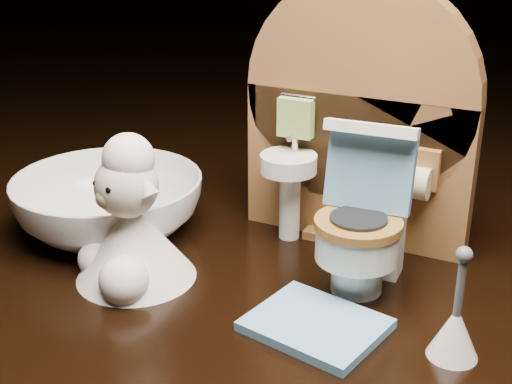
{
  "coord_description": "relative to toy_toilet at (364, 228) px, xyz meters",
  "views": [
    {
      "loc": [
        0.11,
        -0.3,
        0.19
      ],
      "look_at": [
        -0.03,
        0.0,
        0.05
      ],
      "focal_mm": 50.0,
      "sensor_mm": 36.0,
      "label": 1
    }
  ],
  "objects": [
    {
      "name": "backdrop_panel",
      "position": [
        -0.02,
        0.05,
        0.03
      ],
      "size": [
        0.13,
        0.05,
        0.15
      ],
      "color": "brown",
      "rests_on": "ground"
    },
    {
      "name": "ceramic_bowl",
      "position": [
        -0.15,
        -0.01,
        -0.01
      ],
      "size": [
        0.12,
        0.12,
        0.03
      ],
      "primitive_type": "imported",
      "rotation": [
        0.0,
        0.0,
        -0.13
      ],
      "color": "white",
      "rests_on": "ground"
    },
    {
      "name": "toilet_brush",
      "position": [
        0.06,
        -0.04,
        -0.02
      ],
      "size": [
        0.02,
        0.02,
        0.05
      ],
      "color": "white",
      "rests_on": "ground"
    },
    {
      "name": "plush_lamb",
      "position": [
        -0.11,
        -0.05,
        -0.0
      ],
      "size": [
        0.06,
        0.06,
        0.08
      ],
      "rotation": [
        0.0,
        0.0,
        -0.36
      ],
      "color": "white",
      "rests_on": "ground"
    },
    {
      "name": "bath_mat",
      "position": [
        -0.0,
        -0.05,
        -0.03
      ],
      "size": [
        0.07,
        0.06,
        0.0
      ],
      "primitive_type": "cube",
      "rotation": [
        0.0,
        0.0,
        -0.2
      ],
      "color": "#619BC0",
      "rests_on": "ground"
    },
    {
      "name": "toy_toilet",
      "position": [
        0.0,
        0.0,
        0.0
      ],
      "size": [
        0.05,
        0.06,
        0.09
      ],
      "rotation": [
        0.0,
        0.0,
        0.05
      ],
      "color": "white",
      "rests_on": "ground"
    }
  ]
}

